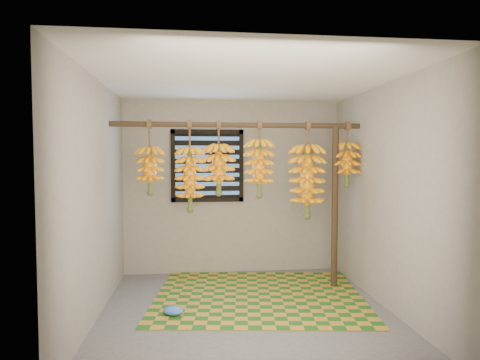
{
  "coord_description": "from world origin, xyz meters",
  "views": [
    {
      "loc": [
        -0.52,
        -4.08,
        1.59
      ],
      "look_at": [
        0.0,
        0.55,
        1.35
      ],
      "focal_mm": 30.0,
      "sensor_mm": 36.0,
      "label": 1
    }
  ],
  "objects": [
    {
      "name": "woven_mat",
      "position": [
        0.21,
        0.45,
        0.01
      ],
      "size": [
        2.58,
        2.17,
        0.01
      ],
      "primitive_type": "cube",
      "rotation": [
        0.0,
        0.0,
        -0.12
      ],
      "color": "#1E591A",
      "rests_on": "floor"
    },
    {
      "name": "wall_left",
      "position": [
        -1.5,
        0.0,
        1.2
      ],
      "size": [
        0.01,
        3.0,
        2.4
      ],
      "primitive_type": "cube",
      "color": "gray",
      "rests_on": "floor"
    },
    {
      "name": "banana_bunch_c",
      "position": [
        -0.24,
        0.7,
        1.47
      ],
      "size": [
        0.34,
        0.34,
        0.88
      ],
      "color": "brown",
      "rests_on": "hanging_pole"
    },
    {
      "name": "floor",
      "position": [
        0.0,
        0.0,
        -0.01
      ],
      "size": [
        3.0,
        3.0,
        0.01
      ],
      "primitive_type": "cube",
      "color": "#525252",
      "rests_on": "ground"
    },
    {
      "name": "banana_bunch_b",
      "position": [
        -0.58,
        0.7,
        1.36
      ],
      "size": [
        0.33,
        0.33,
        1.08
      ],
      "color": "brown",
      "rests_on": "hanging_pole"
    },
    {
      "name": "plastic_bag",
      "position": [
        -0.75,
        -0.03,
        0.05
      ],
      "size": [
        0.25,
        0.22,
        0.09
      ],
      "primitive_type": "ellipsoid",
      "rotation": [
        0.0,
        0.0,
        -0.33
      ],
      "color": "#3C6EE0",
      "rests_on": "woven_mat"
    },
    {
      "name": "hanging_pole",
      "position": [
        0.0,
        0.7,
        2.0
      ],
      "size": [
        3.0,
        0.06,
        0.06
      ],
      "primitive_type": "cylinder",
      "rotation": [
        0.0,
        1.57,
        0.0
      ],
      "color": "#42321F",
      "rests_on": "wall_left"
    },
    {
      "name": "support_post",
      "position": [
        1.2,
        0.7,
        1.0
      ],
      "size": [
        0.08,
        0.08,
        2.0
      ],
      "primitive_type": "cylinder",
      "color": "#42321F",
      "rests_on": "floor"
    },
    {
      "name": "wall_back",
      "position": [
        0.0,
        1.5,
        1.2
      ],
      "size": [
        3.0,
        0.01,
        2.4
      ],
      "primitive_type": "cube",
      "color": "gray",
      "rests_on": "floor"
    },
    {
      "name": "wall_right",
      "position": [
        1.5,
        0.0,
        1.2
      ],
      "size": [
        0.01,
        3.0,
        2.4
      ],
      "primitive_type": "cube",
      "color": "gray",
      "rests_on": "floor"
    },
    {
      "name": "banana_bunch_e",
      "position": [
        0.85,
        0.7,
        1.32
      ],
      "size": [
        0.42,
        0.42,
        1.18
      ],
      "color": "brown",
      "rests_on": "hanging_pole"
    },
    {
      "name": "banana_bunch_f",
      "position": [
        1.35,
        0.7,
        1.53
      ],
      "size": [
        0.31,
        0.31,
        0.8
      ],
      "color": "brown",
      "rests_on": "hanging_pole"
    },
    {
      "name": "banana_bunch_d",
      "position": [
        0.25,
        0.7,
        1.48
      ],
      "size": [
        0.34,
        0.34,
        0.91
      ],
      "color": "brown",
      "rests_on": "hanging_pole"
    },
    {
      "name": "window",
      "position": [
        -0.35,
        1.48,
        1.5
      ],
      "size": [
        1.0,
        0.04,
        1.0
      ],
      "color": "black",
      "rests_on": "wall_back"
    },
    {
      "name": "banana_bunch_a",
      "position": [
        -1.05,
        0.7,
        1.46
      ],
      "size": [
        0.31,
        0.31,
        0.87
      ],
      "color": "brown",
      "rests_on": "hanging_pole"
    },
    {
      "name": "ceiling",
      "position": [
        0.0,
        0.0,
        2.4
      ],
      "size": [
        3.0,
        3.0,
        0.01
      ],
      "primitive_type": "cube",
      "color": "silver",
      "rests_on": "wall_back"
    }
  ]
}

